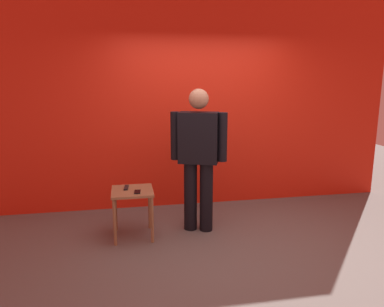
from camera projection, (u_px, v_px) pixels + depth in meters
ground_plane at (230, 249)px, 4.08m from camera, size 12.00×12.00×0.00m
back_wall_red at (201, 98)px, 5.31m from camera, size 5.82×0.12×3.18m
standing_person at (199, 153)px, 4.41m from camera, size 0.69×0.39×1.76m
side_table at (133, 198)px, 4.32m from camera, size 0.48×0.48×0.58m
cell_phone at (137, 192)px, 4.21m from camera, size 0.08×0.15×0.01m
tv_remote at (126, 188)px, 4.36m from camera, size 0.06×0.17×0.02m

